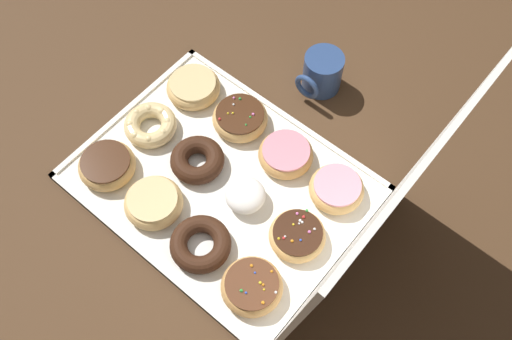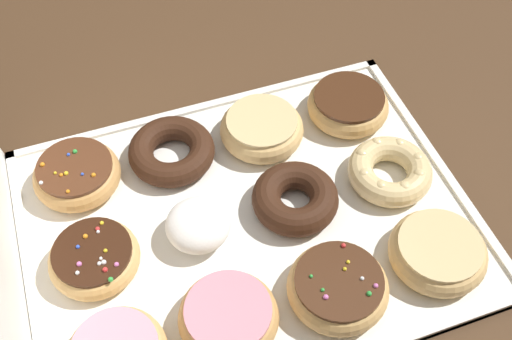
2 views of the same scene
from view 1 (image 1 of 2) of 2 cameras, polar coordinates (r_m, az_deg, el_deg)
name	(u,v)px [view 1 (image 1 of 2)]	position (r m, az deg, el deg)	size (l,w,h in m)	color
ground_plane	(221,184)	(1.17, -3.53, -1.41)	(3.00, 3.00, 0.00)	#4C331E
donut_box	(221,183)	(1.17, -3.54, -1.30)	(0.44, 0.57, 0.01)	white
box_lid_open	(373,223)	(0.86, 11.73, -5.21)	(0.44, 0.55, 0.01)	white
glazed_ring_donut_0	(193,87)	(1.28, -6.33, 8.33)	(0.12, 0.12, 0.04)	#E5B770
cruller_donut_1	(150,126)	(1.23, -10.68, 4.41)	(0.11, 0.11, 0.04)	#EACC8C
chocolate_frosted_donut_2	(107,165)	(1.20, -14.79, 0.48)	(0.12, 0.12, 0.04)	tan
sprinkle_donut_3	(240,118)	(1.22, -1.61, 5.27)	(0.12, 0.12, 0.04)	tan
chocolate_cake_ring_donut_4	(196,161)	(1.17, -6.05, 0.89)	(0.11, 0.11, 0.04)	#381E11
glazed_ring_donut_5	(154,202)	(1.14, -10.28, -3.24)	(0.12, 0.12, 0.04)	#E5B770
pink_frosted_donut_6	(286,154)	(1.17, 3.02, 1.61)	(0.12, 0.12, 0.04)	tan
powdered_filled_donut_7	(247,194)	(1.12, -0.92, -2.40)	(0.08, 0.08, 0.05)	white
chocolate_cake_ring_donut_8	(201,244)	(1.09, -5.61, -7.44)	(0.12, 0.12, 0.03)	#381E11
pink_frosted_donut_9	(337,189)	(1.14, 8.12, -1.87)	(0.11, 0.11, 0.04)	tan
sprinkle_donut_10	(299,234)	(1.10, 4.31, -6.44)	(0.11, 0.11, 0.04)	tan
sprinkle_donut_11	(252,286)	(1.06, -0.42, -11.65)	(0.12, 0.12, 0.04)	tan
coffee_mug	(322,72)	(1.28, 6.65, 9.75)	(0.11, 0.09, 0.09)	navy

